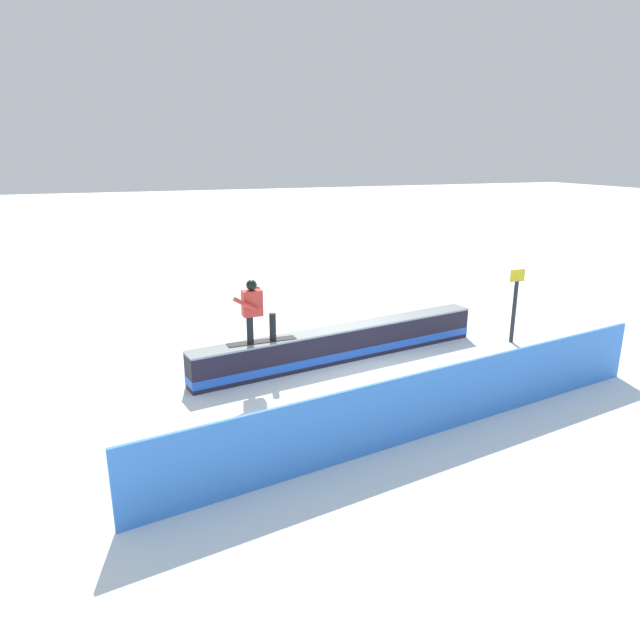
% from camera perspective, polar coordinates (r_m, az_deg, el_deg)
% --- Properties ---
extents(ground_plane, '(120.00, 120.00, 0.00)m').
position_cam_1_polar(ground_plane, '(13.17, 2.27, -3.96)').
color(ground_plane, white).
extents(grind_box, '(7.26, 1.78, 0.78)m').
position_cam_1_polar(grind_box, '(13.05, 2.28, -2.51)').
color(grind_box, '#241D2A').
rests_on(grind_box, ground_plane).
extents(snowboarder, '(1.48, 0.45, 1.34)m').
position_cam_1_polar(snowboarder, '(11.75, -6.57, 1.10)').
color(snowboarder, black).
rests_on(snowboarder, grind_box).
extents(safety_fence, '(10.18, 1.81, 1.19)m').
position_cam_1_polar(safety_fence, '(9.77, 11.18, -8.10)').
color(safety_fence, '#3B80EA').
rests_on(safety_fence, ground_plane).
extents(trail_marker, '(0.40, 0.10, 1.86)m').
position_cam_1_polar(trail_marker, '(14.86, 18.93, 1.56)').
color(trail_marker, '#262628').
rests_on(trail_marker, ground_plane).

